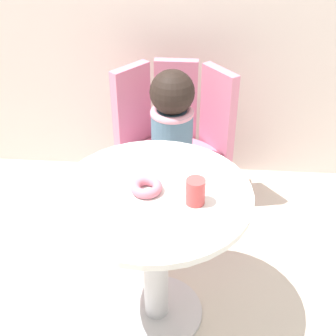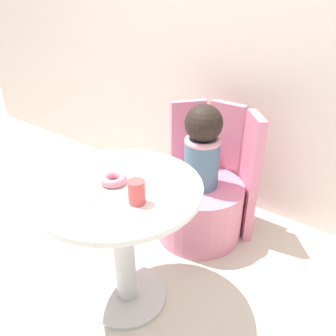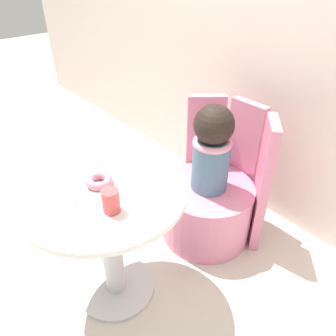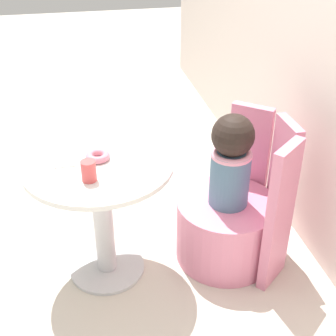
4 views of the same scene
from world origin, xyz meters
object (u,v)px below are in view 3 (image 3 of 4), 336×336
Objects in this scene: child_figure at (212,148)px; cup at (111,201)px; round_table at (107,221)px; donut at (99,181)px; tub_chair at (206,210)px.

child_figure reaches higher than cup.
cup is at bearing -18.35° from round_table.
round_table is at bearing -4.49° from donut.
donut reaches higher than round_table.
cup reaches higher than tub_chair.
cup is at bearing -79.54° from child_figure.
child_figure is at bearing 88.38° from round_table.
child_figure is (0.00, 0.00, 0.43)m from tub_chair.
cup reaches higher than round_table.
child_figure reaches higher than donut.
tub_chair is 4.61× the size of donut.
cup is (0.13, -0.69, 0.53)m from tub_chair.
donut is (-0.05, -0.64, 0.07)m from child_figure.
cup is at bearing -16.24° from donut.
child_figure reaches higher than round_table.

